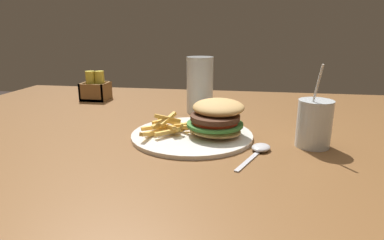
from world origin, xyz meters
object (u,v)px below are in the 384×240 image
object	(u,v)px
spoon	(260,149)
condiment_caddy	(96,89)
meal_plate_near	(204,126)
juice_glass	(314,125)
beer_glass	(200,86)

from	to	relation	value
spoon	condiment_caddy	world-z (taller)	condiment_caddy
meal_plate_near	juice_glass	xyz separation A→B (m)	(0.26, -0.02, 0.02)
juice_glass	spoon	bearing A→B (deg)	-155.61
meal_plate_near	condiment_caddy	size ratio (longest dim) A/B	2.77
condiment_caddy	juice_glass	bearing A→B (deg)	-29.00
condiment_caddy	spoon	bearing A→B (deg)	-37.20
juice_glass	condiment_caddy	size ratio (longest dim) A/B	1.76
beer_glass	condiment_caddy	distance (m)	0.45
spoon	juice_glass	bearing A→B (deg)	-42.99
beer_glass	meal_plate_near	bearing A→B (deg)	-79.72
meal_plate_near	beer_glass	distance (m)	0.27
juice_glass	spoon	world-z (taller)	juice_glass
meal_plate_near	condiment_caddy	distance (m)	0.61
meal_plate_near	spoon	xyz separation A→B (m)	(0.14, -0.08, -0.03)
beer_glass	spoon	xyz separation A→B (m)	(0.18, -0.33, -0.08)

